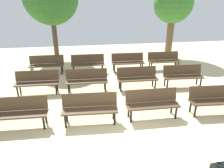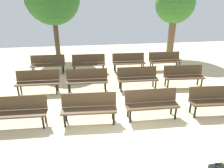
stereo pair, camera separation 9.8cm
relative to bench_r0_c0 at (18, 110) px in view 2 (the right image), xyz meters
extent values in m
plane|color=beige|center=(2.88, -1.67, -0.50)|extent=(24.00, 24.00, 0.00)
cube|color=#4C3823|center=(0.00, -0.08, -0.07)|extent=(1.61, 0.50, 0.05)
cube|color=#4C3823|center=(0.00, 0.12, 0.17)|extent=(1.60, 0.18, 0.40)
cylinder|color=black|center=(0.69, -0.26, -0.30)|extent=(0.06, 0.06, 0.40)
cylinder|color=black|center=(0.70, 0.06, -0.30)|extent=(0.06, 0.06, 0.40)
cube|color=#4C3823|center=(1.99, -0.16, -0.07)|extent=(1.62, 0.54, 0.05)
cube|color=#4C3823|center=(2.00, 0.04, 0.17)|extent=(1.60, 0.22, 0.40)
cylinder|color=black|center=(1.28, -0.27, -0.30)|extent=(0.06, 0.06, 0.40)
cylinder|color=black|center=(2.68, -0.36, -0.30)|extent=(0.06, 0.06, 0.40)
cylinder|color=black|center=(1.30, 0.04, -0.30)|extent=(0.06, 0.06, 0.40)
cylinder|color=black|center=(2.70, -0.04, -0.30)|extent=(0.06, 0.06, 0.40)
cube|color=#4C3823|center=(3.88, -0.17, -0.07)|extent=(1.61, 0.47, 0.05)
cube|color=#4C3823|center=(3.88, 0.03, 0.17)|extent=(1.60, 0.15, 0.40)
cylinder|color=black|center=(3.18, -0.31, -0.30)|extent=(0.06, 0.06, 0.40)
cylinder|color=black|center=(4.58, -0.34, -0.30)|extent=(0.06, 0.06, 0.40)
cylinder|color=black|center=(3.18, 0.01, -0.30)|extent=(0.06, 0.06, 0.40)
cylinder|color=black|center=(4.58, -0.02, -0.30)|extent=(0.06, 0.06, 0.40)
cube|color=#4C3823|center=(5.91, -0.24, -0.07)|extent=(1.63, 0.55, 0.05)
cube|color=#4C3823|center=(5.92, -0.04, 0.17)|extent=(1.60, 0.23, 0.40)
cylinder|color=black|center=(5.20, -0.35, -0.30)|extent=(0.06, 0.06, 0.40)
cylinder|color=black|center=(5.22, -0.03, -0.30)|extent=(0.06, 0.06, 0.40)
cube|color=#4C3823|center=(0.14, 2.13, -0.07)|extent=(1.61, 0.48, 0.05)
cube|color=#4C3823|center=(0.14, 2.33, 0.17)|extent=(1.60, 0.16, 0.40)
cylinder|color=black|center=(-0.57, 1.99, -0.30)|extent=(0.06, 0.06, 0.40)
cylinder|color=black|center=(0.83, 1.96, -0.30)|extent=(0.06, 0.06, 0.40)
cylinder|color=black|center=(-0.56, 2.31, -0.30)|extent=(0.06, 0.06, 0.40)
cylinder|color=black|center=(0.84, 2.28, -0.30)|extent=(0.06, 0.06, 0.40)
cube|color=#4C3823|center=(2.00, 2.03, -0.07)|extent=(1.62, 0.51, 0.05)
cube|color=#4C3823|center=(2.01, 2.23, 0.17)|extent=(1.60, 0.19, 0.40)
cylinder|color=black|center=(1.30, 1.90, -0.30)|extent=(0.06, 0.06, 0.40)
cylinder|color=black|center=(2.69, 1.83, -0.30)|extent=(0.06, 0.06, 0.40)
cylinder|color=black|center=(1.31, 2.22, -0.30)|extent=(0.06, 0.06, 0.40)
cylinder|color=black|center=(2.71, 2.15, -0.30)|extent=(0.06, 0.06, 0.40)
cube|color=#4C3823|center=(4.01, 1.96, -0.07)|extent=(1.61, 0.47, 0.05)
cube|color=#4C3823|center=(4.01, 2.16, 0.17)|extent=(1.60, 0.15, 0.40)
cylinder|color=black|center=(3.30, 1.82, -0.30)|extent=(0.06, 0.06, 0.40)
cylinder|color=black|center=(4.70, 1.79, -0.30)|extent=(0.06, 0.06, 0.40)
cylinder|color=black|center=(3.31, 2.14, -0.30)|extent=(0.06, 0.06, 0.40)
cylinder|color=black|center=(4.71, 2.11, -0.30)|extent=(0.06, 0.06, 0.40)
cube|color=#4C3823|center=(5.93, 1.91, -0.07)|extent=(1.63, 0.55, 0.05)
cube|color=#4C3823|center=(5.94, 2.11, 0.17)|extent=(1.60, 0.23, 0.40)
cylinder|color=black|center=(5.22, 1.79, -0.30)|extent=(0.06, 0.06, 0.40)
cylinder|color=black|center=(6.61, 1.70, -0.30)|extent=(0.06, 0.06, 0.40)
cylinder|color=black|center=(5.24, 2.11, -0.30)|extent=(0.06, 0.06, 0.40)
cylinder|color=black|center=(6.63, 2.02, -0.30)|extent=(0.06, 0.06, 0.40)
cube|color=#4C3823|center=(0.20, 4.34, -0.07)|extent=(1.61, 0.46, 0.05)
cube|color=#4C3823|center=(0.20, 4.54, 0.17)|extent=(1.60, 0.14, 0.40)
cylinder|color=black|center=(-0.50, 4.19, -0.30)|extent=(0.06, 0.06, 0.40)
cylinder|color=black|center=(0.90, 4.17, -0.30)|extent=(0.06, 0.06, 0.40)
cylinder|color=black|center=(-0.50, 4.51, -0.30)|extent=(0.06, 0.06, 0.40)
cylinder|color=black|center=(0.90, 4.49, -0.30)|extent=(0.06, 0.06, 0.40)
cube|color=#4C3823|center=(2.15, 4.20, -0.07)|extent=(1.61, 0.49, 0.05)
cube|color=#4C3823|center=(2.16, 4.40, 0.17)|extent=(1.60, 0.17, 0.40)
cylinder|color=black|center=(1.45, 4.06, -0.30)|extent=(0.06, 0.06, 0.40)
cylinder|color=black|center=(2.85, 4.02, -0.30)|extent=(0.06, 0.06, 0.40)
cylinder|color=black|center=(1.46, 4.38, -0.30)|extent=(0.06, 0.06, 0.40)
cylinder|color=black|center=(2.86, 4.34, -0.30)|extent=(0.06, 0.06, 0.40)
cube|color=#4C3823|center=(4.13, 4.14, -0.07)|extent=(1.61, 0.49, 0.05)
cube|color=#4C3823|center=(4.14, 4.34, 0.17)|extent=(1.60, 0.18, 0.40)
cylinder|color=black|center=(3.42, 4.00, -0.30)|extent=(0.06, 0.06, 0.40)
cylinder|color=black|center=(4.82, 3.95, -0.30)|extent=(0.06, 0.06, 0.40)
cylinder|color=black|center=(3.43, 4.32, -0.30)|extent=(0.06, 0.06, 0.40)
cylinder|color=black|center=(4.83, 4.27, -0.30)|extent=(0.06, 0.06, 0.40)
cube|color=#4C3823|center=(6.00, 4.10, -0.07)|extent=(1.61, 0.48, 0.05)
cube|color=#4C3823|center=(6.00, 4.30, 0.17)|extent=(1.60, 0.16, 0.40)
cylinder|color=black|center=(5.29, 3.96, -0.30)|extent=(0.06, 0.06, 0.40)
cylinder|color=black|center=(6.69, 3.93, -0.30)|extent=(0.06, 0.06, 0.40)
cylinder|color=black|center=(5.30, 4.28, -0.30)|extent=(0.06, 0.06, 0.40)
cylinder|color=black|center=(6.70, 4.25, -0.30)|extent=(0.06, 0.06, 0.40)
cylinder|color=#4C3A28|center=(0.42, 7.06, 0.77)|extent=(0.28, 0.28, 2.54)
cylinder|color=brown|center=(7.30, 6.59, 0.71)|extent=(0.41, 0.41, 2.42)
sphere|color=#387A2D|center=(7.30, 6.59, 2.60)|extent=(2.26, 2.26, 2.26)
torus|color=black|center=(4.51, -2.50, -0.22)|extent=(0.16, 0.16, 0.02)
camera|label=1|loc=(1.82, -5.28, 2.94)|focal=32.58mm
camera|label=2|loc=(1.91, -5.29, 2.94)|focal=32.58mm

